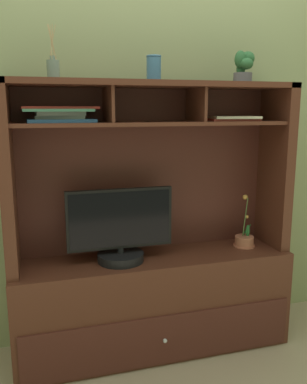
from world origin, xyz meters
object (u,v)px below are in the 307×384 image
at_px(diffuser_bottle, 53,69).
at_px(potted_orchid, 244,240).
at_px(magazine_stack_centre, 233,118).
at_px(potted_succulent, 244,68).
at_px(media_console, 153,274).
at_px(magazine_stack_left, 60,114).
at_px(ceramic_vase, 154,68).
at_px(tv_monitor, 120,231).

bearing_deg(diffuser_bottle, potted_orchid, 1.62).
relative_size(magazine_stack_centre, potted_succulent, 1.69).
bearing_deg(diffuser_bottle, potted_succulent, 0.73).
bearing_deg(media_console, magazine_stack_left, 179.72).
bearing_deg(potted_succulent, media_console, 177.69).
xyz_separation_m(potted_orchid, magazine_stack_left, (-1.08, 0.01, 0.77)).
bearing_deg(magazine_stack_centre, diffuser_bottle, -179.09).
bearing_deg(potted_orchid, ceramic_vase, -179.09).
xyz_separation_m(media_console, potted_succulent, (0.52, -0.02, 1.18)).
bearing_deg(diffuser_bottle, ceramic_vase, 2.42).
bearing_deg(magazine_stack_centre, magazine_stack_left, 178.75).
height_order(media_console, magazine_stack_centre, media_console).
xyz_separation_m(potted_orchid, magazine_stack_centre, (-0.12, -0.02, 0.74)).
xyz_separation_m(media_console, magazine_stack_centre, (0.47, -0.02, 0.90)).
bearing_deg(magazine_stack_left, potted_orchid, -0.28).
distance_m(potted_orchid, magazine_stack_centre, 0.75).
height_order(diffuser_bottle, ceramic_vase, diffuser_bottle).
bearing_deg(magazine_stack_centre, potted_succulent, -2.68).
bearing_deg(magazine_stack_left, ceramic_vase, -1.69).
height_order(potted_orchid, magazine_stack_left, magazine_stack_left).
xyz_separation_m(media_console, ceramic_vase, (0.00, -0.01, 1.16)).
height_order(tv_monitor, ceramic_vase, ceramic_vase).
distance_m(magazine_stack_centre, ceramic_vase, 0.54).
xyz_separation_m(tv_monitor, diffuser_bottle, (-0.32, 0.01, 0.85)).
xyz_separation_m(tv_monitor, magazine_stack_left, (-0.29, 0.04, 0.63)).
relative_size(magazine_stack_left, magazine_stack_centre, 1.32).
height_order(magazine_stack_centre, diffuser_bottle, diffuser_bottle).
height_order(magazine_stack_left, potted_succulent, potted_succulent).
relative_size(magazine_stack_left, ceramic_vase, 2.93).
bearing_deg(ceramic_vase, magazine_stack_left, 178.31).
bearing_deg(tv_monitor, magazine_stack_centre, 1.87).
bearing_deg(media_console, tv_monitor, -168.61).
bearing_deg(media_console, potted_succulent, -2.31).
distance_m(tv_monitor, magazine_stack_centre, 0.90).
relative_size(potted_orchid, potted_succulent, 1.84).
height_order(magazine_stack_left, magazine_stack_centre, magazine_stack_left).
bearing_deg(potted_orchid, tv_monitor, -177.27).
xyz_separation_m(media_console, potted_orchid, (0.58, -0.00, 0.16)).
relative_size(media_console, potted_orchid, 4.96).
bearing_deg(media_console, diffuser_bottle, -176.23).
xyz_separation_m(potted_succulent, ceramic_vase, (-0.52, 0.01, -0.02)).
height_order(media_console, potted_orchid, media_console).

